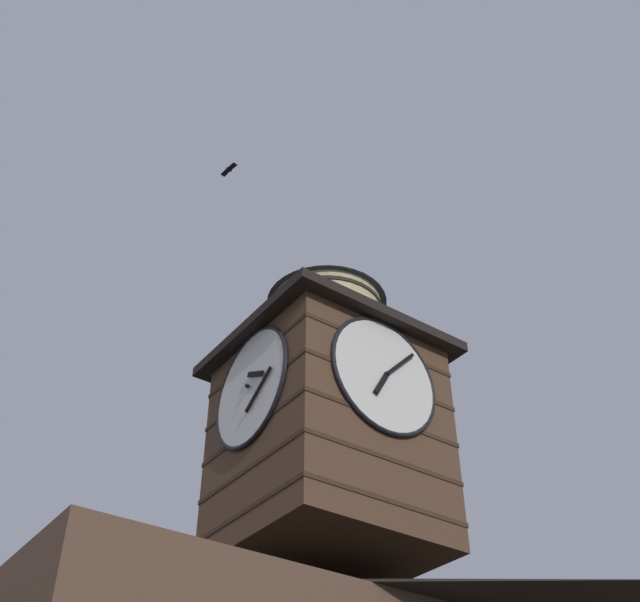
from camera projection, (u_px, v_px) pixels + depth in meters
name	position (u px, v px, depth m)	size (l,w,h in m)	color
clock_tower	(327.00, 417.00, 18.88)	(4.78, 4.78, 7.97)	brown
flying_bird_high	(229.00, 169.00, 25.89)	(0.23, 0.70, 0.12)	black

